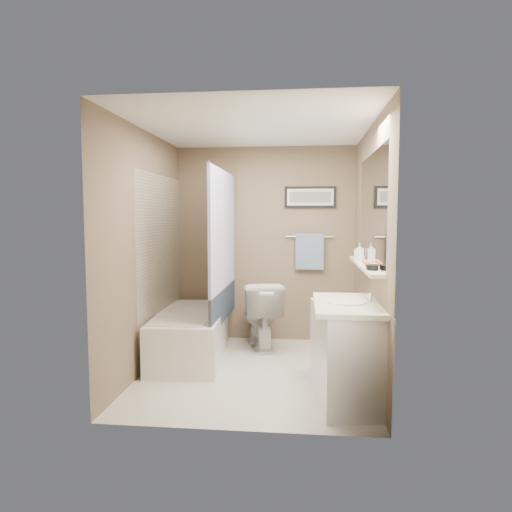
# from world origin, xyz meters

# --- Properties ---
(ground) EXTENTS (2.50, 2.50, 0.00)m
(ground) POSITION_xyz_m (0.00, 0.00, 0.00)
(ground) COLOR beige
(ground) RESTS_ON ground
(ceiling) EXTENTS (2.20, 2.50, 0.04)m
(ceiling) POSITION_xyz_m (0.00, 0.00, 2.38)
(ceiling) COLOR white
(ceiling) RESTS_ON wall_back
(wall_back) EXTENTS (2.20, 0.04, 2.40)m
(wall_back) POSITION_xyz_m (0.00, 1.23, 1.20)
(wall_back) COLOR brown
(wall_back) RESTS_ON ground
(wall_front) EXTENTS (2.20, 0.04, 2.40)m
(wall_front) POSITION_xyz_m (0.00, -1.23, 1.20)
(wall_front) COLOR brown
(wall_front) RESTS_ON ground
(wall_left) EXTENTS (0.04, 2.50, 2.40)m
(wall_left) POSITION_xyz_m (-1.08, 0.00, 1.20)
(wall_left) COLOR brown
(wall_left) RESTS_ON ground
(wall_right) EXTENTS (0.04, 2.50, 2.40)m
(wall_right) POSITION_xyz_m (1.08, 0.00, 1.20)
(wall_right) COLOR brown
(wall_right) RESTS_ON ground
(tile_surround) EXTENTS (0.02, 1.55, 2.00)m
(tile_surround) POSITION_xyz_m (-1.09, 0.50, 1.00)
(tile_surround) COLOR tan
(tile_surround) RESTS_ON wall_left
(curtain_rod) EXTENTS (0.02, 1.55, 0.02)m
(curtain_rod) POSITION_xyz_m (-0.40, 0.50, 2.05)
(curtain_rod) COLOR silver
(curtain_rod) RESTS_ON wall_left
(curtain_upper) EXTENTS (0.03, 1.45, 1.28)m
(curtain_upper) POSITION_xyz_m (-0.40, 0.50, 1.40)
(curtain_upper) COLOR white
(curtain_upper) RESTS_ON curtain_rod
(curtain_lower) EXTENTS (0.03, 1.45, 0.36)m
(curtain_lower) POSITION_xyz_m (-0.40, 0.50, 0.58)
(curtain_lower) COLOR #243144
(curtain_lower) RESTS_ON curtain_rod
(mirror) EXTENTS (0.02, 1.60, 1.00)m
(mirror) POSITION_xyz_m (1.09, -0.15, 1.62)
(mirror) COLOR silver
(mirror) RESTS_ON wall_right
(shelf) EXTENTS (0.12, 1.60, 0.03)m
(shelf) POSITION_xyz_m (1.04, -0.15, 1.10)
(shelf) COLOR silver
(shelf) RESTS_ON wall_right
(towel_bar) EXTENTS (0.60, 0.02, 0.02)m
(towel_bar) POSITION_xyz_m (0.55, 1.22, 1.30)
(towel_bar) COLOR silver
(towel_bar) RESTS_ON wall_back
(towel) EXTENTS (0.34, 0.05, 0.44)m
(towel) POSITION_xyz_m (0.55, 1.20, 1.12)
(towel) COLOR #94BBD7
(towel) RESTS_ON towel_bar
(art_frame) EXTENTS (0.62, 0.02, 0.26)m
(art_frame) POSITION_xyz_m (0.55, 1.23, 1.78)
(art_frame) COLOR black
(art_frame) RESTS_ON wall_back
(art_mat) EXTENTS (0.56, 0.00, 0.20)m
(art_mat) POSITION_xyz_m (0.55, 1.22, 1.78)
(art_mat) COLOR white
(art_mat) RESTS_ON art_frame
(art_image) EXTENTS (0.50, 0.00, 0.13)m
(art_image) POSITION_xyz_m (0.55, 1.22, 1.78)
(art_image) COLOR #595959
(art_image) RESTS_ON art_mat
(door) EXTENTS (0.80, 0.02, 2.00)m
(door) POSITION_xyz_m (0.55, -1.24, 1.00)
(door) COLOR silver
(door) RESTS_ON wall_front
(door_handle) EXTENTS (0.10, 0.02, 0.02)m
(door_handle) POSITION_xyz_m (0.22, -1.19, 1.00)
(door_handle) COLOR silver
(door_handle) RESTS_ON door
(bathtub) EXTENTS (0.82, 1.55, 0.50)m
(bathtub) POSITION_xyz_m (-0.75, 0.41, 0.25)
(bathtub) COLOR white
(bathtub) RESTS_ON ground
(tub_rim) EXTENTS (0.56, 1.36, 0.02)m
(tub_rim) POSITION_xyz_m (-0.75, 0.41, 0.50)
(tub_rim) COLOR beige
(tub_rim) RESTS_ON bathtub
(toilet) EXTENTS (0.62, 0.86, 0.79)m
(toilet) POSITION_xyz_m (-0.02, 0.88, 0.40)
(toilet) COLOR silver
(toilet) RESTS_ON ground
(vanity) EXTENTS (0.61, 0.96, 0.80)m
(vanity) POSITION_xyz_m (0.85, -0.62, 0.40)
(vanity) COLOR white
(vanity) RESTS_ON ground
(countertop) EXTENTS (0.54, 0.96, 0.04)m
(countertop) POSITION_xyz_m (0.84, -0.62, 0.82)
(countertop) COLOR silver
(countertop) RESTS_ON vanity
(sink_basin) EXTENTS (0.34, 0.34, 0.01)m
(sink_basin) POSITION_xyz_m (0.83, -0.62, 0.85)
(sink_basin) COLOR white
(sink_basin) RESTS_ON countertop
(faucet_spout) EXTENTS (0.02, 0.02, 0.10)m
(faucet_spout) POSITION_xyz_m (1.03, -0.62, 0.89)
(faucet_spout) COLOR silver
(faucet_spout) RESTS_ON countertop
(faucet_knob) EXTENTS (0.05, 0.05, 0.05)m
(faucet_knob) POSITION_xyz_m (1.03, -0.52, 0.87)
(faucet_knob) COLOR silver
(faucet_knob) RESTS_ON countertop
(candle_bowl_near) EXTENTS (0.09, 0.09, 0.04)m
(candle_bowl_near) POSITION_xyz_m (1.04, -0.66, 1.14)
(candle_bowl_near) COLOR black
(candle_bowl_near) RESTS_ON shelf
(candle_bowl_far) EXTENTS (0.09, 0.09, 0.04)m
(candle_bowl_far) POSITION_xyz_m (1.04, -0.59, 1.14)
(candle_bowl_far) COLOR black
(candle_bowl_far) RESTS_ON shelf
(hair_brush_front) EXTENTS (0.05, 0.22, 0.04)m
(hair_brush_front) POSITION_xyz_m (1.04, -0.27, 1.14)
(hair_brush_front) COLOR orange
(hair_brush_front) RESTS_ON shelf
(pink_comb) EXTENTS (0.03, 0.16, 0.01)m
(pink_comb) POSITION_xyz_m (1.04, 0.01, 1.12)
(pink_comb) COLOR pink
(pink_comb) RESTS_ON shelf
(glass_jar) EXTENTS (0.08, 0.08, 0.10)m
(glass_jar) POSITION_xyz_m (1.04, 0.38, 1.17)
(glass_jar) COLOR white
(glass_jar) RESTS_ON shelf
(soap_bottle) EXTENTS (0.08, 0.08, 0.17)m
(soap_bottle) POSITION_xyz_m (1.04, 0.24, 1.20)
(soap_bottle) COLOR #999999
(soap_bottle) RESTS_ON shelf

